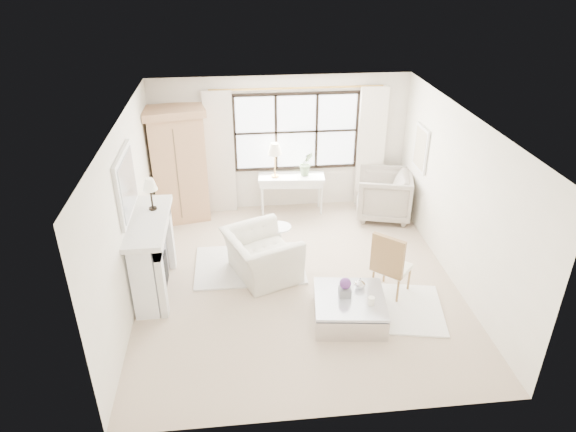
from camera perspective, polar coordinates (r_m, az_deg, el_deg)
name	(u,v)px	position (r m, az deg, el deg)	size (l,w,h in m)	color
floor	(298,280)	(8.43, 1.07, -7.16)	(5.50, 5.50, 0.00)	#C6AD93
ceiling	(299,120)	(7.22, 1.26, 10.65)	(5.50, 5.50, 0.00)	white
wall_back	(281,144)	(10.24, -0.78, 8.00)	(5.00, 5.00, 0.00)	silver
wall_front	(331,326)	(5.45, 4.84, -12.08)	(5.00, 5.00, 0.00)	silver
wall_left	(129,215)	(7.84, -17.28, 0.12)	(5.50, 5.50, 0.00)	white
wall_right	(458,199)	(8.39, 18.35, 1.83)	(5.50, 5.50, 0.00)	white
window_pane	(296,132)	(10.17, 0.92, 9.35)	(2.40, 0.02, 1.50)	silver
window_frame	(296,132)	(10.16, 0.93, 9.33)	(2.50, 0.04, 1.50)	black
curtain_rod	(297,88)	(9.87, 1.01, 14.03)	(0.04, 0.04, 3.30)	#AD823C
curtain_left	(220,154)	(10.15, -7.53, 6.88)	(0.55, 0.10, 2.47)	beige
curtain_right	(371,148)	(10.50, 9.18, 7.48)	(0.55, 0.10, 2.47)	white
fireplace	(151,255)	(8.14, -15.03, -4.17)	(0.58, 1.66, 1.26)	silver
mirror_frame	(126,184)	(7.63, -17.58, 3.39)	(0.05, 1.15, 0.95)	silver
mirror_glass	(128,184)	(7.62, -17.36, 3.40)	(0.02, 1.00, 0.80)	silver
art_frame	(421,148)	(9.75, 14.55, 7.29)	(0.04, 0.62, 0.82)	white
art_canvas	(420,148)	(9.74, 14.44, 7.28)	(0.01, 0.52, 0.72)	beige
mantel_lamp	(150,186)	(7.94, -15.11, 3.26)	(0.22, 0.22, 0.51)	black
armoire	(178,165)	(10.02, -12.09, 5.60)	(1.23, 0.90, 2.24)	tan
console_table	(291,194)	(10.32, 0.37, 2.45)	(1.33, 0.56, 0.80)	white
console_lamp	(275,150)	(9.91, -1.49, 7.35)	(0.28, 0.28, 0.69)	#BA8840
orchid_plant	(306,163)	(10.10, 2.05, 5.85)	(0.27, 0.22, 0.49)	#5C764E
side_table	(280,235)	(9.01, -0.91, -2.13)	(0.40, 0.40, 0.51)	silver
rug_left	(250,265)	(8.79, -4.27, -5.44)	(1.83, 1.29, 0.03)	silver
rug_right	(388,308)	(7.97, 11.01, -9.96)	(1.61, 1.21, 0.03)	white
club_armchair	(261,255)	(8.37, -2.97, -4.35)	(1.17, 1.02, 0.76)	beige
wingback_chair	(384,195)	(10.31, 10.57, 2.34)	(1.00, 1.03, 0.94)	#A59A8B
french_chair	(391,276)	(8.13, 11.35, -6.58)	(0.68, 0.68, 1.08)	#A07543
coffee_table	(349,309)	(7.59, 6.81, -10.19)	(1.11, 1.11, 0.38)	silver
planter_box	(345,292)	(7.47, 6.33, -8.37)	(0.17, 0.17, 0.13)	slate
planter_flowers	(345,283)	(7.38, 6.39, -7.45)	(0.17, 0.17, 0.17)	#603078
pillar_candle	(371,301)	(7.35, 9.23, -9.29)	(0.09, 0.09, 0.12)	white
coffee_vase	(360,283)	(7.63, 8.00, -7.41)	(0.16, 0.16, 0.17)	silver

